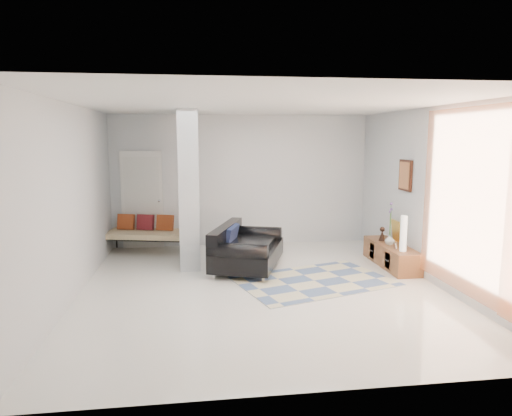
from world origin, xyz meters
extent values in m
plane|color=silver|center=(0.00, 0.00, 0.00)|extent=(6.00, 6.00, 0.00)
plane|color=white|center=(0.00, 0.00, 2.80)|extent=(6.00, 6.00, 0.00)
plane|color=silver|center=(0.00, 3.00, 1.40)|extent=(6.00, 0.00, 6.00)
plane|color=silver|center=(0.00, -3.00, 1.40)|extent=(6.00, 0.00, 6.00)
plane|color=silver|center=(-2.75, 0.00, 1.40)|extent=(0.00, 6.00, 6.00)
plane|color=silver|center=(2.75, 0.00, 1.40)|extent=(0.00, 6.00, 6.00)
cube|color=#AFB4B7|center=(-1.10, 1.60, 1.40)|extent=(0.35, 1.20, 2.80)
cube|color=silver|center=(-2.10, 2.96, 1.02)|extent=(0.85, 0.06, 2.04)
plane|color=#FD8142|center=(2.67, -1.15, 1.45)|extent=(0.00, 2.55, 2.55)
cube|color=#38190F|center=(2.72, 0.90, 1.65)|extent=(0.04, 0.45, 0.55)
cube|color=brown|center=(2.52, 0.90, 0.20)|extent=(0.45, 1.59, 0.40)
cube|color=#38190F|center=(2.30, 0.55, 0.20)|extent=(0.02, 0.21, 0.28)
cube|color=#38190F|center=(2.30, 1.25, 0.20)|extent=(0.02, 0.21, 0.28)
cube|color=gold|center=(2.70, 1.12, 0.60)|extent=(0.09, 0.32, 0.40)
cube|color=silver|center=(2.42, 0.55, 0.46)|extent=(0.04, 0.10, 0.12)
cylinder|color=silver|center=(-0.71, 0.54, 0.05)|extent=(0.05, 0.05, 0.10)
cylinder|color=silver|center=(-0.23, 1.93, 0.05)|extent=(0.05, 0.05, 0.10)
cylinder|color=silver|center=(0.07, 0.27, 0.05)|extent=(0.05, 0.05, 0.10)
cylinder|color=silver|center=(0.55, 1.66, 0.05)|extent=(0.05, 0.05, 0.10)
cube|color=black|center=(-0.08, 1.10, 0.25)|extent=(1.53, 1.95, 0.30)
cube|color=black|center=(-0.47, 1.24, 0.58)|extent=(0.75, 1.68, 0.36)
cylinder|color=black|center=(-0.32, 0.41, 0.48)|extent=(1.01, 0.58, 0.28)
cylinder|color=black|center=(0.16, 1.79, 0.48)|extent=(1.01, 0.58, 0.28)
cube|color=black|center=(-0.36, 1.20, 0.60)|extent=(0.34, 0.64, 0.31)
cylinder|color=black|center=(-2.84, 2.30, 0.20)|extent=(0.04, 0.04, 0.40)
cylinder|color=black|center=(-1.13, 1.89, 0.20)|extent=(0.04, 0.04, 0.40)
cylinder|color=black|center=(-2.67, 3.01, 0.20)|extent=(0.04, 0.04, 0.40)
cylinder|color=black|center=(-0.96, 2.60, 0.20)|extent=(0.04, 0.04, 0.40)
cube|color=beige|center=(-1.90, 2.45, 0.38)|extent=(1.90, 1.14, 0.12)
cube|color=brown|center=(-2.42, 2.73, 0.60)|extent=(0.37, 0.24, 0.33)
cube|color=maroon|center=(-2.02, 2.63, 0.60)|extent=(0.37, 0.24, 0.33)
cube|color=brown|center=(-1.61, 2.54, 0.60)|extent=(0.37, 0.24, 0.33)
cube|color=beige|center=(0.90, 0.20, 0.01)|extent=(2.78, 2.25, 0.01)
cylinder|color=white|center=(2.50, 0.41, 0.70)|extent=(0.11, 0.11, 0.61)
imported|color=silver|center=(2.47, 0.88, 0.49)|extent=(0.18, 0.18, 0.18)
camera|label=1|loc=(-0.99, -6.76, 2.31)|focal=32.00mm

